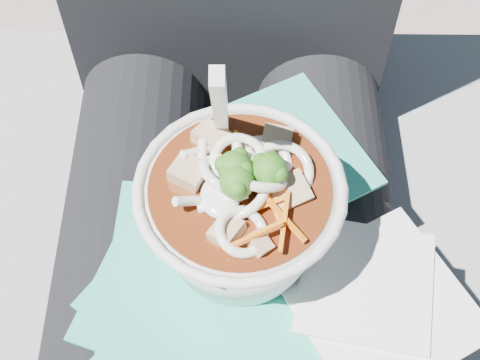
{
  "coord_description": "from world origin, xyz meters",
  "views": [
    {
      "loc": [
        0.01,
        -0.27,
        1.09
      ],
      "look_at": [
        0.01,
        -0.01,
        0.68
      ],
      "focal_mm": 50.0,
      "sensor_mm": 36.0,
      "label": 1
    }
  ],
  "objects_px": {
    "person_body": "(229,180)",
    "plastic_bag": "(233,268)",
    "lap": "(228,278)",
    "stone_ledge": "(232,263)",
    "udon_bowl": "(240,208)"
  },
  "relations": [
    {
      "from": "lap",
      "to": "stone_ledge",
      "type": "bearing_deg",
      "value": 90.0
    },
    {
      "from": "person_body",
      "to": "lap",
      "type": "bearing_deg",
      "value": -90.0
    },
    {
      "from": "stone_ledge",
      "to": "udon_bowl",
      "type": "bearing_deg",
      "value": -85.56
    },
    {
      "from": "stone_ledge",
      "to": "plastic_bag",
      "type": "xyz_separation_m",
      "value": [
        0.01,
        -0.18,
        0.36
      ]
    },
    {
      "from": "stone_ledge",
      "to": "udon_bowl",
      "type": "distance_m",
      "value": 0.45
    },
    {
      "from": "person_body",
      "to": "udon_bowl",
      "type": "height_order",
      "value": "person_body"
    },
    {
      "from": "stone_ledge",
      "to": "person_body",
      "type": "relative_size",
      "value": 1.03
    },
    {
      "from": "lap",
      "to": "plastic_bag",
      "type": "xyz_separation_m",
      "value": [
        0.01,
        -0.03,
        0.08
      ]
    },
    {
      "from": "person_body",
      "to": "udon_bowl",
      "type": "bearing_deg",
      "value": -82.95
    },
    {
      "from": "person_body",
      "to": "plastic_bag",
      "type": "height_order",
      "value": "person_body"
    },
    {
      "from": "stone_ledge",
      "to": "person_body",
      "type": "height_order",
      "value": "person_body"
    },
    {
      "from": "person_body",
      "to": "udon_bowl",
      "type": "distance_m",
      "value": 0.15
    },
    {
      "from": "lap",
      "to": "udon_bowl",
      "type": "relative_size",
      "value": 2.32
    },
    {
      "from": "stone_ledge",
      "to": "person_body",
      "type": "xyz_separation_m",
      "value": [
        0.0,
        -0.06,
        0.31
      ]
    },
    {
      "from": "lap",
      "to": "person_body",
      "type": "distance_m",
      "value": 0.1
    }
  ]
}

